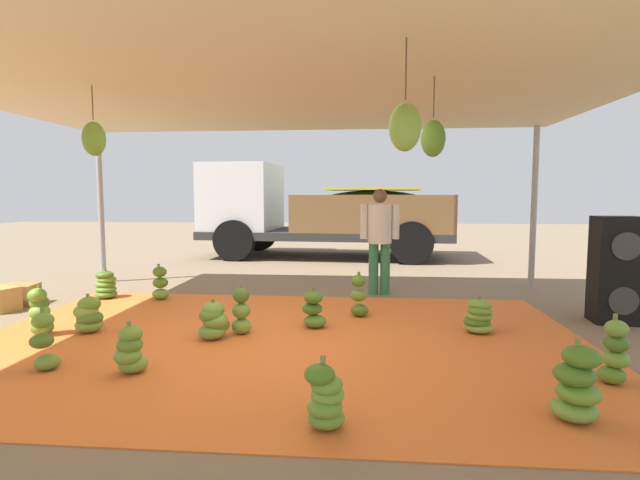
% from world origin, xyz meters
% --- Properties ---
extents(ground_plane, '(40.00, 40.00, 0.00)m').
position_xyz_m(ground_plane, '(0.00, 3.00, 0.00)').
color(ground_plane, '#7F6B51').
extents(tarp_orange, '(6.70, 4.60, 0.01)m').
position_xyz_m(tarp_orange, '(0.00, 0.00, 0.01)').
color(tarp_orange, orange).
rests_on(tarp_orange, ground).
extents(tent_canopy, '(8.00, 7.00, 2.79)m').
position_xyz_m(tent_canopy, '(0.01, -0.10, 2.71)').
color(tent_canopy, '#9EA0A5').
rests_on(tent_canopy, ground).
extents(banana_bunch_0, '(0.42, 0.42, 0.44)m').
position_xyz_m(banana_bunch_0, '(2.26, 0.50, 0.19)').
color(banana_bunch_0, '#75A83D').
rests_on(banana_bunch_0, tarp_orange).
extents(banana_bunch_1, '(0.32, 0.32, 0.54)m').
position_xyz_m(banana_bunch_1, '(-2.12, 1.91, 0.24)').
color(banana_bunch_1, '#6B9E38').
rests_on(banana_bunch_1, tarp_orange).
extents(banana_bunch_2, '(0.29, 0.29, 0.59)m').
position_xyz_m(banana_bunch_2, '(3.02, -0.95, 0.26)').
color(banana_bunch_2, '#518428').
rests_on(banana_bunch_2, tarp_orange).
extents(banana_bunch_3, '(0.45, 0.44, 0.44)m').
position_xyz_m(banana_bunch_3, '(-0.70, 0.00, 0.20)').
color(banana_bunch_3, '#6B9E38').
rests_on(banana_bunch_3, tarp_orange).
extents(banana_bunch_4, '(0.44, 0.43, 0.45)m').
position_xyz_m(banana_bunch_4, '(-2.20, 0.12, 0.20)').
color(banana_bunch_4, '#6B9E38').
rests_on(banana_bunch_4, tarp_orange).
extents(banana_bunch_5, '(0.27, 0.28, 0.58)m').
position_xyz_m(banana_bunch_5, '(0.89, 1.14, 0.26)').
color(banana_bunch_5, '#477523').
rests_on(banana_bunch_5, tarp_orange).
extents(banana_bunch_6, '(0.35, 0.36, 0.47)m').
position_xyz_m(banana_bunch_6, '(-1.12, -1.08, 0.21)').
color(banana_bunch_6, '#6B9E38').
rests_on(banana_bunch_6, tarp_orange).
extents(banana_bunch_7, '(0.33, 0.35, 0.58)m').
position_xyz_m(banana_bunch_7, '(-2.68, -0.04, 0.26)').
color(banana_bunch_7, '#518428').
rests_on(banana_bunch_7, tarp_orange).
extents(banana_bunch_8, '(0.38, 0.38, 0.48)m').
position_xyz_m(banana_bunch_8, '(0.35, 0.55, 0.21)').
color(banana_bunch_8, '#518428').
rests_on(banana_bunch_8, tarp_orange).
extents(banana_bunch_9, '(0.45, 0.46, 0.47)m').
position_xyz_m(banana_bunch_9, '(-3.00, 1.93, 0.20)').
color(banana_bunch_9, '#477523').
rests_on(banana_bunch_9, tarp_orange).
extents(banana_bunch_10, '(0.28, 0.29, 0.56)m').
position_xyz_m(banana_bunch_10, '(-0.44, 0.21, 0.25)').
color(banana_bunch_10, '#75A83D').
rests_on(banana_bunch_10, tarp_orange).
extents(banana_bunch_11, '(0.32, 0.31, 0.58)m').
position_xyz_m(banana_bunch_11, '(-1.93, -1.05, 0.25)').
color(banana_bunch_11, '#60932D').
rests_on(banana_bunch_11, tarp_orange).
extents(banana_bunch_12, '(0.34, 0.35, 0.50)m').
position_xyz_m(banana_bunch_12, '(0.67, -1.94, 0.22)').
color(banana_bunch_12, '#60932D').
rests_on(banana_bunch_12, tarp_orange).
extents(banana_bunch_13, '(0.42, 0.41, 0.58)m').
position_xyz_m(banana_bunch_13, '(2.40, -1.68, 0.26)').
color(banana_bunch_13, '#6B9E38').
rests_on(banana_bunch_13, tarp_orange).
extents(cargo_truck_main, '(6.38, 2.82, 2.40)m').
position_xyz_m(cargo_truck_main, '(-0.25, 7.34, 1.19)').
color(cargo_truck_main, '#2D2D2D').
rests_on(cargo_truck_main, ground).
extents(worker_0, '(0.62, 0.38, 1.69)m').
position_xyz_m(worker_0, '(1.20, 2.62, 0.98)').
color(worker_0, '#337A4C').
rests_on(worker_0, ground).
extents(speaker_stack, '(0.56, 0.47, 1.32)m').
position_xyz_m(speaker_stack, '(4.06, 1.12, 0.66)').
color(speaker_stack, black).
rests_on(speaker_stack, ground).
extents(crate_0, '(0.53, 0.45, 0.33)m').
position_xyz_m(crate_0, '(-4.02, 1.04, 0.17)').
color(crate_0, '#B78947').
rests_on(crate_0, ground).
extents(crate_1, '(0.52, 0.47, 0.30)m').
position_xyz_m(crate_1, '(-4.04, 1.43, 0.15)').
color(crate_1, olive).
rests_on(crate_1, ground).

